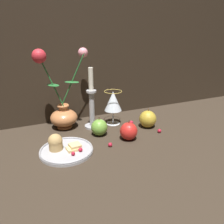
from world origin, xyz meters
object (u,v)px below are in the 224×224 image
(candlestick, at_px, (92,106))
(apple_beside_vase, at_px, (129,131))
(vase, at_px, (62,107))
(plate_with_pastries, at_px, (64,148))
(wine_glass, at_px, (113,102))
(apple_near_glass, at_px, (148,119))
(apple_at_table_edge, at_px, (99,127))

(candlestick, distance_m, apple_beside_vase, 0.22)
(vase, xyz_separation_m, plate_with_pastries, (-0.05, -0.23, -0.09))
(candlestick, bearing_deg, wine_glass, -0.09)
(plate_with_pastries, distance_m, wine_glass, 0.35)
(plate_with_pastries, xyz_separation_m, apple_near_glass, (0.42, 0.07, 0.02))
(wine_glass, distance_m, apple_near_glass, 0.18)
(vase, xyz_separation_m, candlestick, (0.13, -0.05, 0.01))
(vase, distance_m, wine_glass, 0.24)
(wine_glass, xyz_separation_m, apple_at_table_edge, (-0.11, -0.09, -0.08))
(candlestick, bearing_deg, apple_near_glass, -23.12)
(vase, xyz_separation_m, apple_at_table_edge, (0.13, -0.14, -0.07))
(candlestick, height_order, apple_at_table_edge, candlestick)
(vase, height_order, candlestick, vase)
(apple_beside_vase, xyz_separation_m, apple_at_table_edge, (-0.10, 0.09, -0.00))
(apple_at_table_edge, bearing_deg, vase, 132.22)
(apple_near_glass, bearing_deg, plate_with_pastries, -169.94)
(wine_glass, height_order, apple_near_glass, wine_glass)
(wine_glass, xyz_separation_m, candlestick, (-0.11, 0.00, -0.00))
(apple_beside_vase, bearing_deg, wine_glass, 87.31)
(apple_beside_vase, distance_m, apple_near_glass, 0.16)
(candlestick, bearing_deg, apple_beside_vase, -61.13)
(plate_with_pastries, xyz_separation_m, wine_glass, (0.28, 0.18, 0.10))
(candlestick, xyz_separation_m, apple_beside_vase, (0.10, -0.18, -0.07))
(apple_beside_vase, bearing_deg, apple_near_glass, 28.35)
(vase, distance_m, apple_near_glass, 0.40)
(wine_glass, distance_m, candlestick, 0.11)
(plate_with_pastries, xyz_separation_m, candlestick, (0.17, 0.18, 0.09))
(candlestick, xyz_separation_m, apple_at_table_edge, (0.00, -0.09, -0.07))
(vase, distance_m, candlestick, 0.13)
(candlestick, bearing_deg, apple_at_table_edge, -89.27)
(wine_glass, relative_size, apple_beside_vase, 1.92)
(apple_beside_vase, bearing_deg, candlestick, 118.87)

